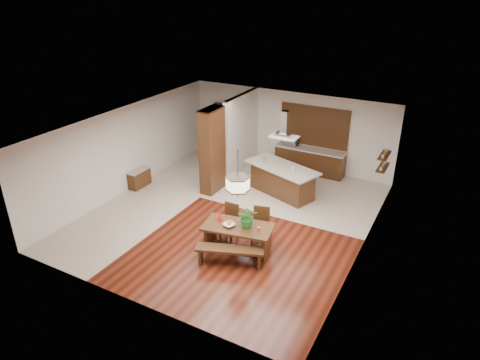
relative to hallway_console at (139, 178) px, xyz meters
The scene contains 25 objects.
room_shell 4.20m from the hallway_console, ahead, with size 9.00×9.04×2.92m.
tile_hallway 1.12m from the hallway_console, 10.68° to the right, with size 2.50×9.00×0.01m, color beige.
tile_kitchen 5.57m from the hallway_console, 24.44° to the left, with size 5.50×4.00×0.01m, color beige.
soffit_band 4.60m from the hallway_console, ahead, with size 8.00×9.00×0.02m, color #3E1C0F.
partition_pier 2.85m from the hallway_console, 22.54° to the left, with size 0.45×1.00×2.90m, color black.
partition_stub 4.09m from the hallway_console, 52.14° to the left, with size 0.18×2.40×2.90m, color silver.
hallway_console is the anchor object (origin of this frame).
hallway_doorway 4.41m from the hallway_console, 75.20° to the left, with size 1.10×0.20×2.10m, color black.
rear_counter 6.26m from the hallway_console, 39.75° to the left, with size 2.60×0.62×0.95m.
kitchen_window 6.58m from the hallway_console, 41.53° to the left, with size 2.60×0.08×1.50m, color olive.
shelf_lower 8.12m from the hallway_console, 17.35° to the left, with size 0.26×0.90×0.04m, color black.
shelf_upper 8.18m from the hallway_console, 17.35° to the left, with size 0.26×0.90×0.04m, color black.
dining_table 5.23m from the hallway_console, 20.13° to the right, with size 1.96×1.23×0.76m.
dining_bench 5.59m from the hallway_console, 25.95° to the right, with size 1.73×0.38×0.49m, color black, non-canonical shape.
dining_chair_left 4.56m from the hallway_console, 17.01° to the right, with size 0.44×0.44×0.99m, color black, non-canonical shape.
dining_chair_right 5.39m from the hallway_console, 12.53° to the right, with size 0.45×0.45×1.03m, color black, non-canonical shape.
pendant_lantern 5.57m from the hallway_console, 20.13° to the right, with size 0.64×0.64×1.31m, color beige, non-canonical shape.
foliage_plant 5.48m from the hallway_console, 18.34° to the right, with size 0.53×0.46×0.59m, color #236B27.
fruit_bowl 5.11m from the hallway_console, 22.17° to the right, with size 0.30×0.30×0.07m, color beige.
napkin_cone 4.73m from the hallway_console, 22.25° to the right, with size 0.16×0.16×0.25m, color #AA180C.
gold_ornament 5.79m from the hallway_console, 17.70° to the right, with size 0.07×0.07×0.10m, color gold.
kitchen_island 4.97m from the hallway_console, 21.62° to the left, with size 2.73×1.86×1.04m.
range_hood 5.41m from the hallway_console, 21.66° to the left, with size 0.90×0.55×0.87m, color silver, non-canonical shape.
island_cup 5.38m from the hallway_console, 19.06° to the left, with size 0.12×0.12×0.10m, color silver.
microwave 5.74m from the hallway_console, 44.69° to the left, with size 0.48×0.32×0.27m, color #ADAFB4.
Camera 1 is at (5.72, -10.05, 6.61)m, focal length 32.00 mm.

